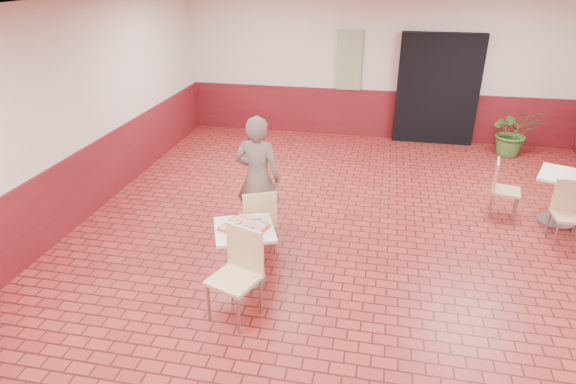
% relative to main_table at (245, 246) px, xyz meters
% --- Properties ---
extents(room_shell, '(8.01, 10.01, 3.01)m').
position_rel_main_table_xyz_m(room_shell, '(1.25, 0.62, 1.03)').
color(room_shell, maroon).
rests_on(room_shell, ground).
extents(wainscot_band, '(8.00, 10.00, 1.00)m').
position_rel_main_table_xyz_m(wainscot_band, '(1.25, 0.62, 0.03)').
color(wainscot_band, '#5D1117').
rests_on(wainscot_band, ground).
extents(corridor_doorway, '(1.60, 0.22, 2.20)m').
position_rel_main_table_xyz_m(corridor_doorway, '(2.45, 5.50, 0.63)').
color(corridor_doorway, black).
rests_on(corridor_doorway, ground).
extents(promo_poster, '(0.50, 0.03, 1.20)m').
position_rel_main_table_xyz_m(promo_poster, '(0.65, 5.56, 1.13)').
color(promo_poster, gray).
rests_on(promo_poster, wainscot_band).
extents(main_table, '(0.66, 0.66, 0.69)m').
position_rel_main_table_xyz_m(main_table, '(0.00, 0.00, 0.00)').
color(main_table, beige).
rests_on(main_table, ground).
extents(chair_main_front, '(0.58, 0.58, 0.98)m').
position_rel_main_table_xyz_m(chair_main_front, '(0.10, -0.57, 0.08)').
color(chair_main_front, '#DDBE85').
rests_on(chair_main_front, ground).
extents(chair_main_back, '(0.55, 0.55, 0.90)m').
position_rel_main_table_xyz_m(chair_main_back, '(0.01, 0.60, 0.04)').
color(chair_main_back, '#D8C682').
rests_on(chair_main_back, ground).
extents(customer, '(0.64, 0.44, 1.68)m').
position_rel_main_table_xyz_m(customer, '(-0.12, 1.06, 0.38)').
color(customer, '#6C5C53').
rests_on(customer, ground).
extents(serving_tray, '(0.48, 0.37, 0.03)m').
position_rel_main_table_xyz_m(serving_tray, '(0.00, 0.00, 0.24)').
color(serving_tray, '#BB360E').
rests_on(serving_tray, main_table).
extents(ring_donut, '(0.13, 0.13, 0.03)m').
position_rel_main_table_xyz_m(ring_donut, '(-0.10, 0.06, 0.27)').
color(ring_donut, gold).
rests_on(ring_donut, serving_tray).
extents(long_john_donut, '(0.16, 0.11, 0.05)m').
position_rel_main_table_xyz_m(long_john_donut, '(0.06, -0.04, 0.28)').
color(long_john_donut, gold).
rests_on(long_john_donut, serving_tray).
extents(paper_cup, '(0.07, 0.07, 0.09)m').
position_rel_main_table_xyz_m(paper_cup, '(0.13, 0.13, 0.30)').
color(paper_cup, white).
rests_on(paper_cup, serving_tray).
extents(second_table, '(0.70, 0.70, 0.74)m').
position_rel_main_table_xyz_m(second_table, '(4.00, 2.25, 0.03)').
color(second_table, beige).
rests_on(second_table, ground).
extents(chair_second_left, '(0.45, 0.45, 0.83)m').
position_rel_main_table_xyz_m(chair_second_left, '(3.20, 2.33, -0.00)').
color(chair_second_left, tan).
rests_on(chair_second_left, ground).
extents(chair_second_front, '(0.40, 0.40, 0.85)m').
position_rel_main_table_xyz_m(chair_second_front, '(3.91, 1.70, 0.01)').
color(chair_second_front, tan).
rests_on(chair_second_front, ground).
extents(potted_plant, '(0.91, 0.81, 0.93)m').
position_rel_main_table_xyz_m(potted_plant, '(3.90, 5.00, -0.00)').
color(potted_plant, '#3F712D').
rests_on(potted_plant, ground).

